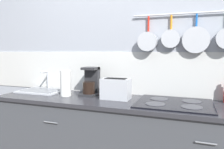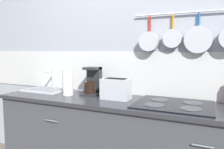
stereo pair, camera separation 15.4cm
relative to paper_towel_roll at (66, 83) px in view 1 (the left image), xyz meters
name	(u,v)px [view 1 (the left image)]	position (x,y,z in m)	size (l,w,h in m)	color
wall_back	(138,57)	(0.65, 0.32, 0.25)	(7.20, 0.16, 2.60)	#999EA8
cabinet_base	(128,149)	(0.65, 0.00, -0.59)	(2.56, 0.55, 0.85)	#3F4247
countertop	(128,103)	(0.65, 0.00, -0.15)	(2.60, 0.57, 0.03)	#2D2D33
sink_basin	(42,90)	(-0.37, 0.11, -0.11)	(0.47, 0.34, 0.22)	#B7BABF
paper_towel_roll	(66,83)	(0.00, 0.00, 0.00)	(0.11, 0.11, 0.26)	white
coffee_maker	(91,83)	(0.22, 0.12, -0.01)	(0.16, 0.19, 0.28)	#262628
toaster	(116,89)	(0.52, 0.03, -0.03)	(0.28, 0.15, 0.20)	#B7BABF
cooktop	(174,103)	(1.05, 0.01, -0.12)	(0.62, 0.51, 0.01)	black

